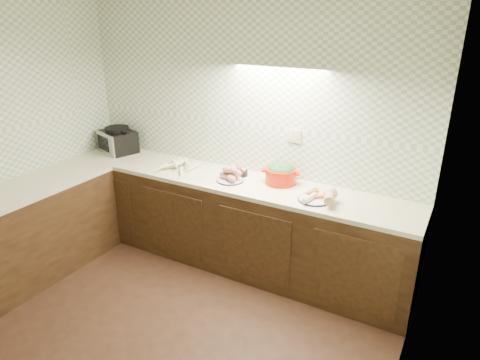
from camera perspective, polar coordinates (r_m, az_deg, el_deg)
The scene contains 8 objects.
room at distance 2.75m, azimuth -18.18°, elevation 4.46°, with size 3.60×3.60×2.60m.
counter at distance 4.09m, azimuth -15.97°, elevation -7.57°, with size 3.60×3.60×0.90m.
toaster_oven at distance 5.02m, azimuth -15.98°, elevation 5.11°, with size 0.48×0.43×0.29m.
parsnip_pile at distance 4.36m, azimuth -8.14°, elevation 1.86°, with size 0.39×0.38×0.08m.
sweet_potato_plate at distance 4.00m, azimuth -1.24°, elevation 0.69°, with size 0.26×0.26×0.15m.
onion_bowl at distance 4.14m, azimuth 0.03°, elevation 1.13°, with size 0.14×0.14×0.11m.
dutch_oven at distance 3.95m, azimuth 5.45°, elevation 0.89°, with size 0.36×0.34×0.20m.
veg_plate at distance 3.65m, azimuth 10.91°, elevation -2.08°, with size 0.34×0.32×0.13m.
Camera 1 is at (1.97, -1.76, 2.39)m, focal length 32.00 mm.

